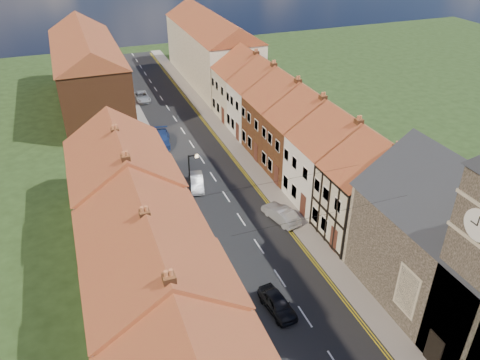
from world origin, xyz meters
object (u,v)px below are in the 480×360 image
at_px(church, 466,239).
at_px(car_distant, 142,97).
at_px(pedestrian_left, 204,262).
at_px(car_near, 277,303).
at_px(lamppost, 191,182).
at_px(car_mid_b, 281,214).
at_px(car_far, 162,139).
at_px(car_mid, 196,182).

distance_m(church, car_distant, 48.51).
xyz_separation_m(church, pedestrian_left, (-14.38, 9.30, -4.91)).
bearing_deg(car_distant, car_near, -89.46).
xyz_separation_m(car_near, car_distant, (-1.26, 42.77, -0.02)).
bearing_deg(pedestrian_left, church, -31.45).
distance_m(lamppost, car_near, 13.30).
height_order(car_near, pedestrian_left, pedestrian_left).
xyz_separation_m(lamppost, car_mid_b, (7.01, -3.28, -2.88)).
bearing_deg(lamppost, car_near, -79.74).
distance_m(car_far, pedestrian_left, 22.70).
bearing_deg(car_near, church, -26.06).
xyz_separation_m(car_near, car_far, (-1.70, 28.02, 0.06)).
relative_size(lamppost, car_near, 1.68).
distance_m(lamppost, car_mid, 5.71).
height_order(car_near, car_mid, car_mid).
distance_m(church, car_far, 34.70).
relative_size(car_near, car_mid_b, 0.90).
bearing_deg(car_mid, lamppost, -97.99).
bearing_deg(car_mid_b, car_distant, -93.62).
height_order(car_mid, car_distant, car_mid).
bearing_deg(church, car_mid, 118.40).
bearing_deg(car_mid_b, car_mid, -69.65).
bearing_deg(car_mid, car_far, 107.29).
bearing_deg(pedestrian_left, car_mid, 78.04).
relative_size(car_near, car_distant, 0.85).
bearing_deg(church, car_near, 160.22).
relative_size(car_near, car_mid, 0.95).
distance_m(church, car_mid_b, 15.64).
relative_size(car_mid, car_distant, 0.89).
bearing_deg(car_mid, car_distant, 103.04).
xyz_separation_m(church, car_mid_b, (-6.16, 13.39, -5.22)).
xyz_separation_m(lamppost, car_far, (0.61, 15.25, -2.87)).
height_order(car_distant, pedestrian_left, pedestrian_left).
xyz_separation_m(car_mid, car_mid_b, (5.36, -7.91, 0.04)).
height_order(car_near, car_far, car_far).
height_order(car_far, car_distant, car_far).
bearing_deg(car_distant, car_mid_b, -80.99).
xyz_separation_m(car_near, pedestrian_left, (-3.52, 5.39, 0.36)).
xyz_separation_m(car_mid, car_far, (-1.04, 10.62, 0.05)).
xyz_separation_m(lamppost, car_mid, (1.65, 4.62, -2.92)).
bearing_deg(pedestrian_left, lamppost, 82.17).
bearing_deg(car_mid, pedestrian_left, -91.71).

